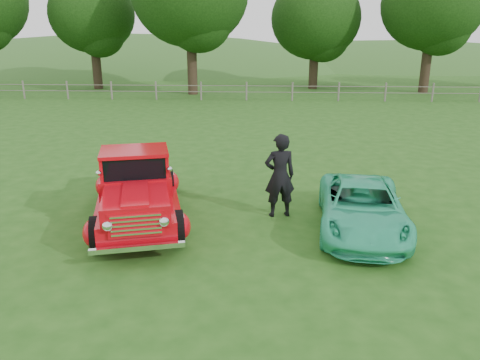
{
  "coord_description": "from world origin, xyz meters",
  "views": [
    {
      "loc": [
        1.22,
        -8.94,
        4.36
      ],
      "look_at": [
        0.68,
        1.2,
        1.12
      ],
      "focal_mm": 35.0,
      "sensor_mm": 36.0,
      "label": 1
    }
  ],
  "objects_px": {
    "tree_near_east": "(316,19)",
    "teal_sedan": "(362,207)",
    "tree_mid_west": "(92,15)",
    "red_pickup": "(137,189)",
    "man": "(280,176)",
    "tree_mid_east": "(433,4)"
  },
  "relations": [
    {
      "from": "man",
      "to": "tree_near_east",
      "type": "bearing_deg",
      "value": -110.18
    },
    {
      "from": "red_pickup",
      "to": "tree_near_east",
      "type": "bearing_deg",
      "value": 61.49
    },
    {
      "from": "tree_near_east",
      "to": "tree_mid_east",
      "type": "height_order",
      "value": "tree_mid_east"
    },
    {
      "from": "tree_mid_east",
      "to": "red_pickup",
      "type": "xyz_separation_m",
      "value": [
        -14.78,
        -25.63,
        -5.38
      ]
    },
    {
      "from": "tree_mid_east",
      "to": "tree_mid_west",
      "type": "bearing_deg",
      "value": 177.71
    },
    {
      "from": "tree_mid_east",
      "to": "teal_sedan",
      "type": "relative_size",
      "value": 2.34
    },
    {
      "from": "tree_mid_west",
      "to": "tree_mid_east",
      "type": "relative_size",
      "value": 0.9
    },
    {
      "from": "red_pickup",
      "to": "tree_mid_west",
      "type": "bearing_deg",
      "value": 96.27
    },
    {
      "from": "man",
      "to": "teal_sedan",
      "type": "bearing_deg",
      "value": 143.97
    },
    {
      "from": "red_pickup",
      "to": "man",
      "type": "relative_size",
      "value": 2.55
    },
    {
      "from": "tree_near_east",
      "to": "teal_sedan",
      "type": "bearing_deg",
      "value": -93.18
    },
    {
      "from": "tree_mid_east",
      "to": "tree_near_east",
      "type": "bearing_deg",
      "value": 165.96
    },
    {
      "from": "tree_mid_east",
      "to": "teal_sedan",
      "type": "xyz_separation_m",
      "value": [
        -9.55,
        -25.92,
        -5.61
      ]
    },
    {
      "from": "tree_mid_west",
      "to": "red_pickup",
      "type": "relative_size",
      "value": 1.61
    },
    {
      "from": "tree_mid_west",
      "to": "red_pickup",
      "type": "xyz_separation_m",
      "value": [
        10.22,
        -26.63,
        -4.75
      ]
    },
    {
      "from": "man",
      "to": "tree_mid_west",
      "type": "bearing_deg",
      "value": -75.55
    },
    {
      "from": "tree_mid_east",
      "to": "man",
      "type": "relative_size",
      "value": 4.57
    },
    {
      "from": "tree_near_east",
      "to": "teal_sedan",
      "type": "distance_m",
      "value": 28.35
    },
    {
      "from": "tree_mid_west",
      "to": "red_pickup",
      "type": "distance_m",
      "value": 28.92
    },
    {
      "from": "tree_near_east",
      "to": "man",
      "type": "xyz_separation_m",
      "value": [
        -3.4,
        -27.14,
        -4.21
      ]
    },
    {
      "from": "tree_mid_west",
      "to": "tree_mid_east",
      "type": "height_order",
      "value": "tree_mid_east"
    },
    {
      "from": "tree_mid_west",
      "to": "tree_near_east",
      "type": "bearing_deg",
      "value": 3.37
    }
  ]
}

